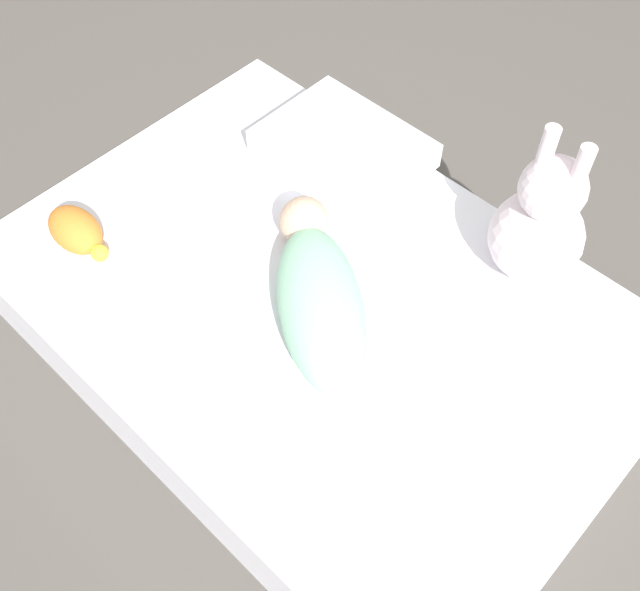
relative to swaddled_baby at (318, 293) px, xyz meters
name	(u,v)px	position (x,y,z in m)	size (l,w,h in m)	color
ground_plane	(319,347)	(-0.02, 0.03, -0.27)	(12.00, 12.00, 0.00)	#514C47
bed_mattress	(319,323)	(-0.02, 0.03, -0.17)	(1.39, 0.95, 0.21)	white
swaddled_baby	(318,293)	(0.00, 0.00, 0.00)	(0.47, 0.40, 0.12)	#99D6B2
pillow	(343,149)	(-0.27, 0.38, -0.03)	(0.38, 0.29, 0.07)	white
bunny_plush	(540,225)	(0.25, 0.41, 0.08)	(0.20, 0.20, 0.38)	silver
turtle_plush	(76,231)	(-0.52, -0.24, -0.02)	(0.18, 0.10, 0.09)	orange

